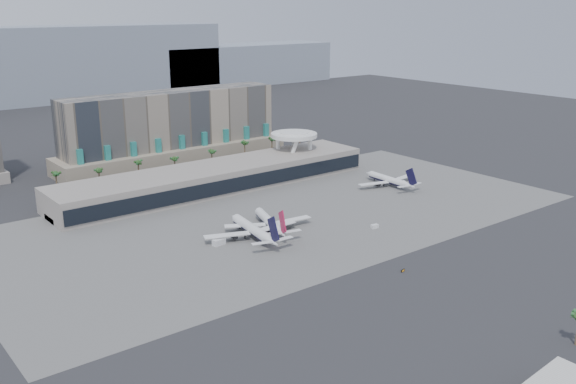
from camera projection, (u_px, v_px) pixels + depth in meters
ground at (371, 252)px, 243.86m from camera, size 900.00×900.00×0.00m
apron_pad at (283, 215)px, 285.39m from camera, size 260.00×130.00×0.06m
mountain_ridge at (39, 70)px, 606.86m from camera, size 680.00×60.00×70.00m
hotel at (172, 134)px, 376.75m from camera, size 140.00×30.00×42.00m
terminal at (217, 176)px, 324.98m from camera, size 170.00×32.50×14.50m
saucer_structure at (294, 138)px, 358.76m from camera, size 26.00×26.00×21.89m
palm_row at (194, 154)px, 354.54m from camera, size 157.80×2.80×13.10m
airliner_left at (253, 229)px, 257.06m from camera, size 40.33×41.81×14.50m
airliner_centre at (269, 222)px, 266.88m from camera, size 36.58×37.85×13.53m
airliner_right at (389, 180)px, 330.85m from camera, size 36.24×37.38×12.90m
service_vehicle_a at (219, 242)px, 250.20m from camera, size 5.40×3.16×2.50m
service_vehicle_b at (375, 226)px, 269.15m from camera, size 3.34×2.19×1.61m
taxiway_sign at (403, 271)px, 225.51m from camera, size 2.08×0.66×0.94m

